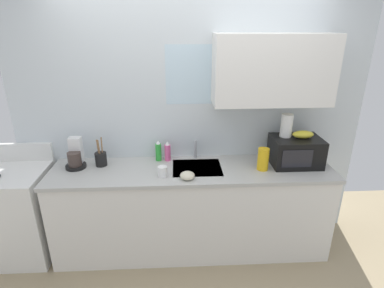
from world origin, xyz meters
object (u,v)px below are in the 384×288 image
at_px(banana_bunch, 303,134).
at_px(small_bowl, 187,175).
at_px(microwave, 296,151).
at_px(utensil_crock, 101,159).
at_px(stove_range, 20,213).
at_px(coffee_maker, 76,156).
at_px(dish_soap_bottle_pink, 168,152).
at_px(cereal_canister, 263,159).
at_px(dish_soap_bottle_green, 158,151).
at_px(paper_towel_roll, 286,125).
at_px(mug_white, 162,171).

distance_m(banana_bunch, small_bowl, 1.16).
relative_size(microwave, utensil_crock, 1.63).
height_order(stove_range, coffee_maker, coffee_maker).
bearing_deg(coffee_maker, small_bowl, -16.42).
height_order(coffee_maker, utensil_crock, utensil_crock).
relative_size(dish_soap_bottle_pink, cereal_canister, 0.96).
bearing_deg(coffee_maker, cereal_canister, -5.15).
relative_size(cereal_canister, small_bowl, 1.61).
bearing_deg(coffee_maker, dish_soap_bottle_green, 7.35).
height_order(microwave, dish_soap_bottle_pink, microwave).
distance_m(microwave, paper_towel_roll, 0.27).
relative_size(cereal_canister, utensil_crock, 0.74).
xyz_separation_m(microwave, banana_bunch, (0.05, 0.00, 0.17)).
relative_size(stove_range, small_bowl, 8.31).
bearing_deg(small_bowl, banana_bunch, 12.82).
height_order(stove_range, mug_white, stove_range).
height_order(paper_towel_roll, dish_soap_bottle_pink, paper_towel_roll).
bearing_deg(microwave, stove_range, -179.04).
distance_m(dish_soap_bottle_pink, mug_white, 0.35).
xyz_separation_m(coffee_maker, cereal_canister, (1.76, -0.16, 0.00)).
height_order(stove_range, microwave, microwave).
distance_m(banana_bunch, dish_soap_bottle_green, 1.39).
height_order(stove_range, small_bowl, stove_range).
distance_m(dish_soap_bottle_green, utensil_crock, 0.55).
height_order(microwave, mug_white, microwave).
distance_m(paper_towel_roll, dish_soap_bottle_pink, 1.17).
bearing_deg(stove_range, dish_soap_bottle_pink, 7.84).
xyz_separation_m(stove_range, cereal_canister, (2.34, -0.05, 0.55)).
xyz_separation_m(microwave, paper_towel_roll, (-0.10, 0.05, 0.24)).
xyz_separation_m(banana_bunch, paper_towel_roll, (-0.15, 0.05, 0.08)).
xyz_separation_m(paper_towel_roll, cereal_canister, (-0.24, -0.15, -0.28)).
distance_m(mug_white, utensil_crock, 0.65).
height_order(coffee_maker, dish_soap_bottle_pink, coffee_maker).
relative_size(stove_range, cereal_canister, 5.15).
bearing_deg(dish_soap_bottle_pink, mug_white, -96.66).
bearing_deg(paper_towel_roll, coffee_maker, 179.76).
distance_m(paper_towel_roll, coffee_maker, 2.01).
height_order(mug_white, utensil_crock, utensil_crock).
distance_m(microwave, banana_bunch, 0.18).
bearing_deg(banana_bunch, stove_range, -179.02).
xyz_separation_m(utensil_crock, small_bowl, (0.82, -0.32, -0.04)).
bearing_deg(small_bowl, dish_soap_bottle_pink, 114.09).
xyz_separation_m(banana_bunch, coffee_maker, (-2.15, 0.06, -0.20)).
bearing_deg(utensil_crock, coffee_maker, -177.14).
xyz_separation_m(paper_towel_roll, utensil_crock, (-1.77, 0.02, -0.31)).
bearing_deg(cereal_canister, dish_soap_bottle_pink, 164.14).
xyz_separation_m(cereal_canister, mug_white, (-0.93, -0.09, -0.06)).
bearing_deg(microwave, paper_towel_roll, 152.62).
bearing_deg(utensil_crock, mug_white, -23.55).
bearing_deg(banana_bunch, dish_soap_bottle_pink, 173.20).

